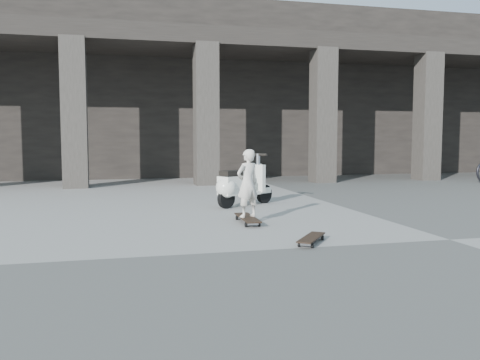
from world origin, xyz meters
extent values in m
plane|color=#4C4C49|center=(0.00, 0.00, 0.00)|extent=(90.00, 90.00, 0.00)
cube|color=black|center=(0.00, 14.00, 3.00)|extent=(28.00, 6.00, 6.00)
cube|color=black|center=(0.00, 9.60, 4.20)|extent=(28.00, 2.80, 0.50)
cube|color=#302C28|center=(-5.36, 8.50, 2.00)|extent=(0.65, 0.65, 4.00)
cube|color=#302C28|center=(-1.79, 8.50, 2.00)|extent=(0.65, 0.65, 4.00)
cube|color=#302C28|center=(1.79, 8.50, 2.00)|extent=(0.65, 0.65, 4.00)
cube|color=#302C28|center=(5.36, 8.50, 2.00)|extent=(0.65, 0.65, 4.00)
cube|color=black|center=(-2.30, 1.91, 0.09)|extent=(0.26, 1.00, 0.02)
cube|color=#B2B2B7|center=(-2.29, 2.26, 0.05)|extent=(0.21, 0.06, 0.03)
cube|color=#B2B2B7|center=(-2.31, 1.57, 0.05)|extent=(0.21, 0.06, 0.03)
cylinder|color=black|center=(-2.39, 2.26, 0.04)|extent=(0.03, 0.07, 0.07)
cylinder|color=black|center=(-2.18, 2.25, 0.04)|extent=(0.03, 0.07, 0.07)
cylinder|color=black|center=(-2.41, 1.57, 0.04)|extent=(0.03, 0.07, 0.07)
cylinder|color=black|center=(-2.21, 1.56, 0.04)|extent=(0.03, 0.07, 0.07)
cube|color=black|center=(-1.89, 0.22, 0.08)|extent=(0.60, 0.71, 0.02)
cube|color=#B2B2B7|center=(-1.74, 0.43, 0.04)|extent=(0.16, 0.14, 0.03)
cube|color=#B2B2B7|center=(-2.05, 0.01, 0.04)|extent=(0.16, 0.14, 0.03)
cylinder|color=black|center=(-1.80, 0.48, 0.03)|extent=(0.06, 0.07, 0.07)
cylinder|color=black|center=(-1.67, 0.38, 0.03)|extent=(0.06, 0.07, 0.07)
cylinder|color=black|center=(-2.12, 0.06, 0.03)|extent=(0.06, 0.07, 0.07)
cylinder|color=black|center=(-1.98, -0.04, 0.03)|extent=(0.06, 0.07, 0.07)
imported|color=beige|center=(-2.30, 1.91, 0.64)|extent=(0.46, 0.39, 1.08)
cylinder|color=black|center=(-1.34, 4.21, 0.19)|extent=(0.38, 0.29, 0.39)
cylinder|color=black|center=(-2.27, 3.63, 0.19)|extent=(0.38, 0.29, 0.39)
cube|color=silver|center=(-1.78, 3.93, 0.25)|extent=(0.62, 0.52, 0.07)
cube|color=silver|center=(-2.13, 3.71, 0.43)|extent=(0.61, 0.54, 0.37)
sphere|color=silver|center=(-2.27, 3.63, 0.41)|extent=(0.41, 0.41, 0.41)
cube|color=black|center=(-2.13, 3.71, 0.68)|extent=(0.54, 0.47, 0.10)
cube|color=silver|center=(-1.50, 4.11, 0.53)|extent=(0.26, 0.33, 0.56)
cube|color=silver|center=(-1.34, 4.21, 0.27)|extent=(0.32, 0.27, 0.12)
cylinder|color=#B2B2B7|center=(-1.50, 4.11, 0.89)|extent=(0.12, 0.12, 0.29)
cylinder|color=black|center=(-1.50, 4.11, 1.01)|extent=(0.30, 0.44, 0.06)
sphere|color=white|center=(-1.45, 4.14, 0.77)|extent=(0.12, 0.12, 0.12)
camera|label=1|loc=(-4.34, -5.82, 1.37)|focal=38.00mm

